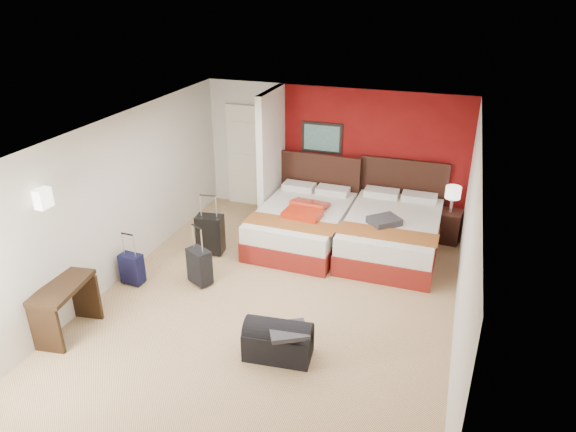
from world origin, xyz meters
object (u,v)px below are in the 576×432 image
at_px(suitcase_black, 210,236).
at_px(suitcase_charcoal, 200,268).
at_px(nightstand, 448,226).
at_px(duffel_bag, 278,342).
at_px(suitcase_navy, 132,270).
at_px(desk, 66,310).
at_px(bed_left, 302,226).
at_px(table_lamp, 452,199).
at_px(bed_right, 391,235).
at_px(red_suitcase_open, 306,209).

xyz_separation_m(suitcase_black, suitcase_charcoal, (0.28, -0.93, -0.06)).
bearing_deg(nightstand, duffel_bag, -109.54).
distance_m(nightstand, suitcase_navy, 5.40).
bearing_deg(desk, suitcase_charcoal, 49.85).
xyz_separation_m(bed_left, table_lamp, (2.44, 0.86, 0.48)).
bearing_deg(bed_right, red_suitcase_open, -171.26).
bearing_deg(nightstand, bed_right, -134.53).
distance_m(red_suitcase_open, suitcase_black, 1.69).
height_order(suitcase_black, duffel_bag, suitcase_black).
bearing_deg(bed_right, suitcase_black, -160.52).
bearing_deg(bed_left, nightstand, 21.10).
height_order(bed_right, red_suitcase_open, red_suitcase_open).
relative_size(suitcase_black, suitcase_charcoal, 1.21).
distance_m(suitcase_navy, desk, 1.35).
xyz_separation_m(red_suitcase_open, duffel_bag, (0.53, -2.92, -0.48)).
distance_m(table_lamp, suitcase_black, 4.20).
distance_m(suitcase_black, suitcase_navy, 1.45).
xyz_separation_m(bed_left, suitcase_charcoal, (-1.07, -1.81, -0.04)).
xyz_separation_m(bed_right, nightstand, (0.90, 0.75, -0.04)).
distance_m(bed_left, suitcase_charcoal, 2.11).
xyz_separation_m(red_suitcase_open, suitcase_charcoal, (-1.17, -1.71, -0.42)).
bearing_deg(table_lamp, nightstand, 0.00).
bearing_deg(table_lamp, suitcase_black, -155.20).
bearing_deg(red_suitcase_open, suitcase_black, -146.20).
xyz_separation_m(suitcase_charcoal, desk, (-1.05, -1.67, 0.10)).
distance_m(bed_left, nightstand, 2.59).
height_order(bed_right, table_lamp, table_lamp).
relative_size(table_lamp, suitcase_black, 0.71).
xyz_separation_m(table_lamp, suitcase_charcoal, (-3.51, -2.68, -0.53)).
height_order(red_suitcase_open, desk, desk).
distance_m(suitcase_charcoal, suitcase_navy, 1.03).
distance_m(bed_right, suitcase_charcoal, 3.25).
relative_size(nightstand, duffel_bag, 0.69).
bearing_deg(suitcase_charcoal, desk, -94.69).
xyz_separation_m(bed_left, suitcase_navy, (-2.05, -2.15, -0.09)).
bearing_deg(desk, duffel_bag, 1.64).
height_order(suitcase_charcoal, duffel_bag, suitcase_charcoal).
bearing_deg(table_lamp, suitcase_charcoal, -142.67).
height_order(suitcase_black, suitcase_charcoal, suitcase_black).
distance_m(red_suitcase_open, suitcase_charcoal, 2.12).
bearing_deg(desk, suitcase_navy, 78.92).
xyz_separation_m(suitcase_black, suitcase_navy, (-0.70, -1.26, -0.10)).
distance_m(nightstand, duffel_bag, 4.29).
distance_m(bed_left, duffel_bag, 3.09).
height_order(nightstand, suitcase_charcoal, nightstand).
bearing_deg(suitcase_charcoal, duffel_bag, -7.81).
xyz_separation_m(suitcase_navy, duffel_bag, (2.68, -0.88, -0.02)).
height_order(table_lamp, duffel_bag, table_lamp).
relative_size(nightstand, table_lamp, 1.21).
relative_size(red_suitcase_open, suitcase_black, 1.30).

